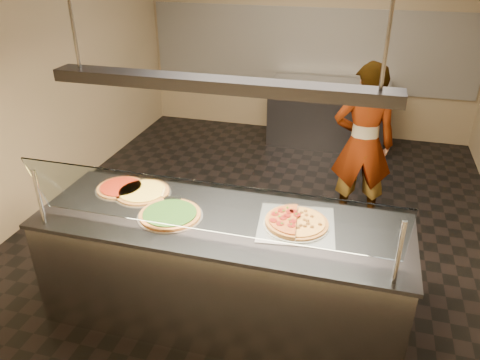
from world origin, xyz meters
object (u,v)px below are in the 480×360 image
(perforated_tray, at_px, (296,224))
(pizza_tomato, at_px, (121,187))
(sneeze_guard, at_px, (204,208))
(pizza_cheese, at_px, (143,192))
(prep_table, at_px, (327,113))
(serving_counter, at_px, (222,270))
(worker, at_px, (363,145))
(heat_lamp_housing, at_px, (218,84))
(half_pizza_sausage, at_px, (311,223))
(pizza_spinach, at_px, (170,214))
(half_pizza_pepperoni, at_px, (282,218))
(pizza_spatula, at_px, (167,195))

(perforated_tray, distance_m, pizza_tomato, 1.50)
(sneeze_guard, distance_m, pizza_tomato, 1.14)
(pizza_cheese, xyz_separation_m, prep_table, (1.13, 3.73, -0.48))
(perforated_tray, bearing_deg, serving_counter, -171.56)
(worker, bearing_deg, heat_lamp_housing, 56.37)
(sneeze_guard, height_order, worker, worker)
(perforated_tray, bearing_deg, half_pizza_sausage, 1.16)
(perforated_tray, bearing_deg, heat_lamp_housing, -171.56)
(pizza_spinach, relative_size, heat_lamp_housing, 0.21)
(serving_counter, distance_m, pizza_spinach, 0.62)
(worker, bearing_deg, pizza_tomato, 34.15)
(half_pizza_pepperoni, distance_m, heat_lamp_housing, 1.08)
(sneeze_guard, height_order, heat_lamp_housing, heat_lamp_housing)
(half_pizza_pepperoni, bearing_deg, pizza_spinach, -170.67)
(sneeze_guard, xyz_separation_m, pizza_tomato, (-0.94, 0.58, -0.28))
(perforated_tray, distance_m, pizza_spatula, 1.07)
(pizza_spatula, bearing_deg, heat_lamp_housing, -20.07)
(half_pizza_pepperoni, bearing_deg, perforated_tray, -0.11)
(pizza_tomato, relative_size, heat_lamp_housing, 0.18)
(pizza_spinach, height_order, pizza_cheese, pizza_spinach)
(pizza_spatula, bearing_deg, worker, 49.00)
(sneeze_guard, xyz_separation_m, pizza_cheese, (-0.74, 0.56, -0.28))
(half_pizza_pepperoni, bearing_deg, pizza_tomato, 173.69)
(half_pizza_sausage, distance_m, pizza_spatula, 1.17)
(serving_counter, distance_m, pizza_spatula, 0.73)
(half_pizza_pepperoni, height_order, pizza_tomato, half_pizza_pepperoni)
(half_pizza_pepperoni, distance_m, pizza_spatula, 0.96)
(sneeze_guard, height_order, half_pizza_sausage, sneeze_guard)
(half_pizza_pepperoni, xyz_separation_m, heat_lamp_housing, (-0.44, -0.08, 0.99))
(pizza_spinach, relative_size, pizza_cheese, 1.06)
(pizza_spinach, distance_m, prep_table, 4.10)
(sneeze_guard, xyz_separation_m, pizza_spinach, (-0.38, 0.29, -0.28))
(half_pizza_pepperoni, bearing_deg, serving_counter, -169.49)
(pizza_tomato, bearing_deg, half_pizza_sausage, -5.39)
(pizza_tomato, bearing_deg, prep_table, 70.16)
(perforated_tray, height_order, heat_lamp_housing, heat_lamp_housing)
(half_pizza_pepperoni, bearing_deg, worker, 73.97)
(prep_table, bearing_deg, half_pizza_pepperoni, -89.32)
(pizza_spinach, height_order, heat_lamp_housing, heat_lamp_housing)
(perforated_tray, xyz_separation_m, half_pizza_sausage, (0.11, 0.00, 0.02))
(heat_lamp_housing, bearing_deg, half_pizza_sausage, 7.25)
(prep_table, height_order, worker, worker)
(pizza_spatula, bearing_deg, pizza_tomato, 173.69)
(perforated_tray, relative_size, heat_lamp_housing, 0.27)
(serving_counter, height_order, pizza_tomato, pizza_tomato)
(serving_counter, distance_m, sneeze_guard, 0.83)
(heat_lamp_housing, bearing_deg, pizza_tomato, 166.05)
(serving_counter, xyz_separation_m, half_pizza_sausage, (0.66, 0.08, 0.49))
(prep_table, distance_m, worker, 2.18)
(perforated_tray, relative_size, prep_table, 0.35)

